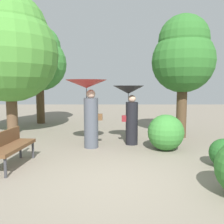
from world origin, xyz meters
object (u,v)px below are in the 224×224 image
tree_near_left (39,59)px  tree_near_right (183,55)px  person_left (89,101)px  park_bench (10,145)px  tree_mid_left (9,47)px  person_right (130,105)px

tree_near_left → tree_near_right: size_ratio=1.11×
person_left → tree_near_left: (-2.92, 4.81, 1.80)m
person_left → tree_near_left: bearing=26.3°
park_bench → tree_near_right: bearing=-51.9°
tree_near_right → tree_mid_left: 6.55m
person_right → person_left: bearing=102.3°
tree_near_left → park_bench: bearing=-79.1°
person_left → tree_near_left: tree_near_left is taller
tree_near_left → person_right: bearing=-46.4°
park_bench → person_right: bearing=-49.2°
person_right → tree_near_left: (-4.20, 4.41, 1.96)m
park_bench → tree_near_right: 6.35m
park_bench → tree_mid_left: size_ratio=0.28×
person_left → tree_mid_left: 4.38m
person_left → tree_near_left: size_ratio=0.42×
tree_near_left → tree_mid_left: tree_mid_left is taller
tree_near_right → tree_mid_left: (-6.50, 0.71, 0.42)m
person_right → park_bench: (-2.94, -2.12, -0.77)m
park_bench → person_left: bearing=-39.0°
park_bench → tree_near_left: (-1.26, 6.54, 2.73)m
person_left → person_right: (1.28, 0.40, -0.16)m
tree_mid_left → park_bench: bearing=-67.9°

